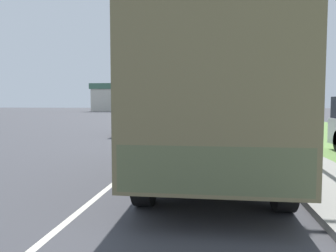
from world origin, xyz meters
TOP-DOWN VIEW (x-y plane):
  - ground_plane at (0.00, 40.00)m, footprint 180.00×180.00m
  - lane_centre_stripe at (0.00, 40.00)m, footprint 0.12×120.00m
  - sidewalk_right at (4.50, 40.00)m, footprint 1.80×120.00m
  - grass_strip_right at (8.90, 40.00)m, footprint 7.00×120.00m
  - military_truck at (2.08, 13.60)m, footprint 2.53×7.59m
  - car_nearest_ahead at (-2.00, 24.16)m, footprint 1.80×4.77m
  - car_second_ahead at (1.75, 35.70)m, footprint 1.72×4.27m
  - car_third_ahead at (1.84, 48.33)m, footprint 1.86×4.86m
  - car_fourth_ahead at (-1.73, 60.29)m, footprint 1.80×4.72m
  - lamp_post at (4.53, 15.39)m, footprint 1.69×0.24m
  - building_distant at (-15.78, 76.23)m, footprint 14.66×10.09m

SIDE VIEW (x-z plane):
  - ground_plane at x=0.00m, z-range 0.00..0.00m
  - lane_centre_stripe at x=0.00m, z-range 0.00..0.00m
  - grass_strip_right at x=8.90m, z-range 0.00..0.02m
  - sidewalk_right at x=4.50m, z-range 0.00..0.12m
  - car_fourth_ahead at x=-1.73m, z-range -0.07..1.41m
  - car_third_ahead at x=1.84m, z-range -0.07..1.45m
  - car_nearest_ahead at x=-2.00m, z-range -0.09..1.56m
  - car_second_ahead at x=1.75m, z-range -0.10..1.61m
  - military_truck at x=2.08m, z-range 0.18..3.19m
  - building_distant at x=-15.78m, z-range 0.04..5.92m
  - lamp_post at x=4.53m, z-range 0.78..7.37m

